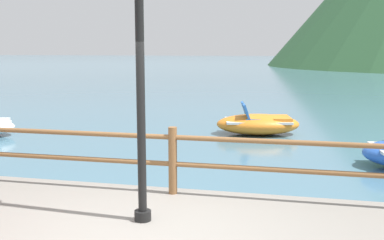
% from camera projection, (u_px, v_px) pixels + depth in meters
% --- Properties ---
extents(ground_plane, '(200.00, 200.00, 0.00)m').
position_uv_depth(ground_plane, '(277.00, 74.00, 43.56)').
color(ground_plane, '#477084').
extents(dock_railing, '(23.92, 0.12, 0.95)m').
position_uv_depth(dock_railing, '(173.00, 153.00, 6.34)').
color(dock_railing, brown).
rests_on(dock_railing, promenade_dock).
extents(lamp_post, '(0.28, 0.28, 3.98)m').
position_uv_depth(lamp_post, '(139.00, 14.00, 5.05)').
color(lamp_post, black).
rests_on(lamp_post, promenade_dock).
extents(pedal_boat_1, '(2.55, 1.73, 0.90)m').
position_uv_depth(pedal_boat_1, '(258.00, 124.00, 12.93)').
color(pedal_boat_1, orange).
rests_on(pedal_boat_1, ground).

